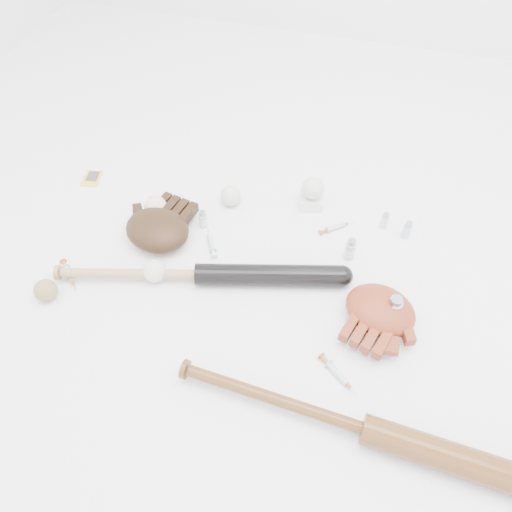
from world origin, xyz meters
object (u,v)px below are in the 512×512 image
(glove_dark, at_px, (157,229))
(bat_wood, at_px, (367,430))
(pedestal, at_px, (311,201))
(bat_dark, at_px, (199,274))

(glove_dark, bearing_deg, bat_wood, -20.75)
(bat_wood, relative_size, pedestal, 13.40)
(bat_dark, xyz_separation_m, pedestal, (0.26, 0.41, -0.01))
(bat_wood, height_order, pedestal, bat_wood)
(bat_wood, bearing_deg, bat_dark, 152.28)
(bat_wood, distance_m, pedestal, 0.79)
(pedestal, bearing_deg, bat_wood, -68.55)
(glove_dark, bearing_deg, bat_dark, -22.73)
(glove_dark, relative_size, pedestal, 3.31)
(pedestal, bearing_deg, bat_dark, -122.07)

